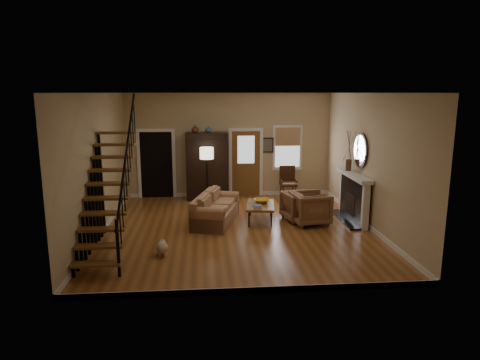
{
  "coord_description": "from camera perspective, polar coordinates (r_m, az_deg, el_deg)",
  "views": [
    {
      "loc": [
        -0.78,
        -10.08,
        3.31
      ],
      "look_at": [
        0.1,
        0.4,
        1.15
      ],
      "focal_mm": 32.0,
      "sensor_mm": 36.0,
      "label": 1
    }
  ],
  "objects": [
    {
      "name": "sofa",
      "position": [
        11.05,
        -3.24,
        -3.88
      ],
      "size": [
        1.34,
        2.11,
        0.73
      ],
      "primitive_type": null,
      "rotation": [
        0.0,
        0.0,
        -0.27
      ],
      "color": "#A9754D",
      "rests_on": "ground"
    },
    {
      "name": "room",
      "position": [
        11.98,
        -3.0,
        2.93
      ],
      "size": [
        7.0,
        7.33,
        3.3
      ],
      "color": "#935525",
      "rests_on": "ground"
    },
    {
      "name": "vase_b",
      "position": [
        13.17,
        -4.25,
        6.76
      ],
      "size": [
        0.2,
        0.2,
        0.21
      ],
      "primitive_type": "imported",
      "color": "#334C60",
      "rests_on": "armoire"
    },
    {
      "name": "side_chair",
      "position": [
        13.58,
        6.47,
        -0.37
      ],
      "size": [
        0.54,
        0.54,
        1.02
      ],
      "primitive_type": null,
      "color": "#3A2212",
      "rests_on": "ground"
    },
    {
      "name": "dog",
      "position": [
        9.07,
        -10.36,
        -8.96
      ],
      "size": [
        0.28,
        0.43,
        0.3
      ],
      "primitive_type": null,
      "rotation": [
        0.0,
        0.0,
        0.08
      ],
      "color": "#CBAD8B",
      "rests_on": "ground"
    },
    {
      "name": "staircase",
      "position": [
        9.16,
        -17.31,
        0.33
      ],
      "size": [
        0.94,
        2.8,
        3.2
      ],
      "primitive_type": null,
      "color": "brown",
      "rests_on": "ground"
    },
    {
      "name": "fireplace",
      "position": [
        11.57,
        15.09,
        -1.65
      ],
      "size": [
        0.33,
        1.95,
        2.3
      ],
      "color": "black",
      "rests_on": "ground"
    },
    {
      "name": "books",
      "position": [
        10.82,
        2.32,
        -3.52
      ],
      "size": [
        0.22,
        0.3,
        0.06
      ],
      "primitive_type": null,
      "color": "beige",
      "rests_on": "coffee_table"
    },
    {
      "name": "floor_lamp",
      "position": [
        12.6,
        -4.42,
        0.41
      ],
      "size": [
        0.42,
        0.42,
        1.74
      ],
      "primitive_type": null,
      "rotation": [
        0.0,
        0.0,
        -0.06
      ],
      "color": "black",
      "rests_on": "ground"
    },
    {
      "name": "coffee_table",
      "position": [
        11.2,
        2.73,
        -4.38
      ],
      "size": [
        0.86,
        1.29,
        0.46
      ],
      "primitive_type": null,
      "rotation": [
        0.0,
        0.0,
        -0.14
      ],
      "color": "brown",
      "rests_on": "ground"
    },
    {
      "name": "bowl",
      "position": [
        11.27,
        2.9,
        -2.79
      ],
      "size": [
        0.41,
        0.41,
        0.1
      ],
      "primitive_type": "imported",
      "color": "orange",
      "rests_on": "coffee_table"
    },
    {
      "name": "vase_a",
      "position": [
        13.18,
        -6.01,
        6.81
      ],
      "size": [
        0.24,
        0.24,
        0.25
      ],
      "primitive_type": "imported",
      "color": "#4C2619",
      "rests_on": "armoire"
    },
    {
      "name": "armoire",
      "position": [
        13.42,
        -4.4,
        1.87
      ],
      "size": [
        1.3,
        0.6,
        2.1
      ],
      "primitive_type": null,
      "color": "black",
      "rests_on": "ground"
    },
    {
      "name": "armchair_right",
      "position": [
        11.34,
        8.01,
        -3.47
      ],
      "size": [
        1.0,
        0.98,
        0.76
      ],
      "primitive_type": "imported",
      "rotation": [
        0.0,
        0.0,
        1.79
      ],
      "color": "brown",
      "rests_on": "ground"
    },
    {
      "name": "armchair_left",
      "position": [
        11.07,
        9.35,
        -3.72
      ],
      "size": [
        1.02,
        1.0,
        0.83
      ],
      "primitive_type": "imported",
      "rotation": [
        0.0,
        0.0,
        1.71
      ],
      "color": "brown",
      "rests_on": "ground"
    }
  ]
}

